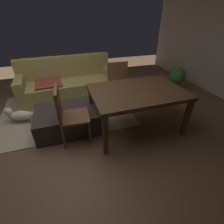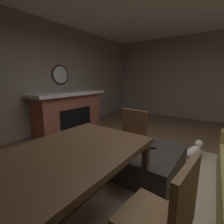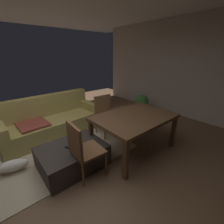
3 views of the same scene
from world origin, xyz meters
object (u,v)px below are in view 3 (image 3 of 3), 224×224
(potted_plant, at_px, (142,103))
(ottoman_coffee_table, at_px, (73,156))
(tv_remote, at_px, (69,148))
(dining_table, at_px, (134,119))
(dining_chair_north, at_px, (105,113))
(small_dog, at_px, (10,165))
(dining_chair_west, at_px, (82,148))
(couch, at_px, (51,122))

(potted_plant, bearing_deg, ottoman_coffee_table, -163.26)
(tv_remote, relative_size, potted_plant, 0.26)
(tv_remote, xyz_separation_m, dining_table, (1.21, -0.32, 0.27))
(tv_remote, height_order, dining_chair_north, dining_chair_north)
(ottoman_coffee_table, height_order, dining_chair_north, dining_chair_north)
(small_dog, bearing_deg, potted_plant, 6.22)
(ottoman_coffee_table, bearing_deg, dining_chair_west, -86.79)
(couch, xyz_separation_m, ottoman_coffee_table, (-0.14, -1.36, -0.13))
(dining_chair_north, distance_m, potted_plant, 1.79)
(dining_chair_north, distance_m, small_dog, 2.07)
(dining_table, distance_m, small_dog, 2.24)
(ottoman_coffee_table, bearing_deg, potted_plant, 16.74)
(tv_remote, relative_size, dining_chair_west, 0.17)
(tv_remote, bearing_deg, couch, 55.95)
(couch, xyz_separation_m, small_dog, (-1.01, -0.89, -0.16))
(couch, xyz_separation_m, tv_remote, (-0.19, -1.38, 0.07))
(dining_table, bearing_deg, dining_chair_west, 179.72)
(tv_remote, distance_m, dining_table, 1.28)
(couch, height_order, dining_chair_west, dining_chair_west)
(potted_plant, distance_m, small_dog, 3.81)
(tv_remote, height_order, dining_table, dining_table)
(dining_table, relative_size, potted_plant, 2.48)
(couch, relative_size, ottoman_coffee_table, 2.11)
(dining_chair_west, height_order, dining_chair_north, same)
(dining_chair_north, bearing_deg, potted_plant, 9.76)
(dining_chair_west, relative_size, small_dog, 1.82)
(dining_chair_west, bearing_deg, couch, 85.80)
(tv_remote, bearing_deg, ottoman_coffee_table, -1.82)
(tv_remote, xyz_separation_m, small_dog, (-0.81, 0.49, -0.23))
(ottoman_coffee_table, distance_m, dining_table, 1.30)
(couch, xyz_separation_m, dining_chair_west, (-0.12, -1.70, 0.20))
(couch, distance_m, tv_remote, 1.40)
(dining_table, relative_size, dining_chair_north, 1.62)
(dining_table, xyz_separation_m, dining_chair_north, (0.01, 0.92, -0.14))
(potted_plant, bearing_deg, dining_chair_west, -157.25)
(dining_table, relative_size, small_dog, 2.93)
(dining_chair_north, bearing_deg, couch, 142.69)
(dining_chair_west, xyz_separation_m, small_dog, (-0.88, 0.81, -0.37))
(ottoman_coffee_table, xyz_separation_m, dining_table, (1.16, -0.34, 0.48))
(ottoman_coffee_table, height_order, potted_plant, potted_plant)
(couch, height_order, tv_remote, couch)
(dining_chair_north, bearing_deg, ottoman_coffee_table, -153.73)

